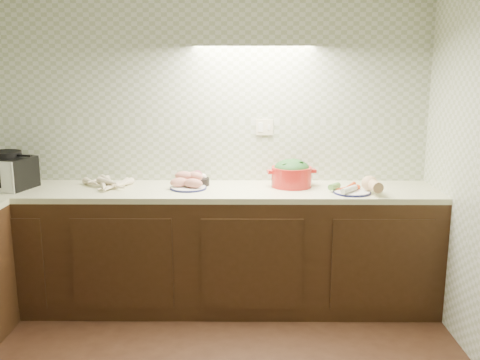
{
  "coord_description": "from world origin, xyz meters",
  "views": [
    {
      "loc": [
        0.39,
        -2.3,
        1.78
      ],
      "look_at": [
        0.37,
        1.25,
        1.02
      ],
      "focal_mm": 40.0,
      "sensor_mm": 36.0,
      "label": 1
    }
  ],
  "objects_px": {
    "sweet_potato_plate": "(188,182)",
    "dutch_oven": "(292,173)",
    "parsnip_pile": "(103,184)",
    "veg_plate": "(360,187)",
    "toaster_oven": "(5,171)",
    "onion_bowl": "(199,180)"
  },
  "relations": [
    {
      "from": "toaster_oven",
      "to": "veg_plate",
      "type": "distance_m",
      "value": 2.57
    },
    {
      "from": "onion_bowl",
      "to": "dutch_oven",
      "type": "relative_size",
      "value": 0.4
    },
    {
      "from": "veg_plate",
      "to": "parsnip_pile",
      "type": "bearing_deg",
      "value": 176.02
    },
    {
      "from": "sweet_potato_plate",
      "to": "dutch_oven",
      "type": "distance_m",
      "value": 0.77
    },
    {
      "from": "sweet_potato_plate",
      "to": "veg_plate",
      "type": "distance_m",
      "value": 1.23
    },
    {
      "from": "toaster_oven",
      "to": "parsnip_pile",
      "type": "bearing_deg",
      "value": 15.56
    },
    {
      "from": "toaster_oven",
      "to": "parsnip_pile",
      "type": "distance_m",
      "value": 0.72
    },
    {
      "from": "toaster_oven",
      "to": "sweet_potato_plate",
      "type": "bearing_deg",
      "value": 15.76
    },
    {
      "from": "sweet_potato_plate",
      "to": "toaster_oven",
      "type": "bearing_deg",
      "value": 179.72
    },
    {
      "from": "toaster_oven",
      "to": "dutch_oven",
      "type": "height_order",
      "value": "toaster_oven"
    },
    {
      "from": "parsnip_pile",
      "to": "sweet_potato_plate",
      "type": "distance_m",
      "value": 0.63
    },
    {
      "from": "dutch_oven",
      "to": "parsnip_pile",
      "type": "bearing_deg",
      "value": 175.11
    },
    {
      "from": "parsnip_pile",
      "to": "onion_bowl",
      "type": "bearing_deg",
      "value": 9.03
    },
    {
      "from": "parsnip_pile",
      "to": "veg_plate",
      "type": "relative_size",
      "value": 1.13
    },
    {
      "from": "sweet_potato_plate",
      "to": "dutch_oven",
      "type": "height_order",
      "value": "dutch_oven"
    },
    {
      "from": "dutch_oven",
      "to": "veg_plate",
      "type": "height_order",
      "value": "dutch_oven"
    },
    {
      "from": "dutch_oven",
      "to": "toaster_oven",
      "type": "bearing_deg",
      "value": 173.95
    },
    {
      "from": "sweet_potato_plate",
      "to": "veg_plate",
      "type": "bearing_deg",
      "value": -5.98
    },
    {
      "from": "sweet_potato_plate",
      "to": "onion_bowl",
      "type": "bearing_deg",
      "value": 58.31
    },
    {
      "from": "parsnip_pile",
      "to": "dutch_oven",
      "type": "xyz_separation_m",
      "value": [
        1.39,
        0.07,
        0.07
      ]
    },
    {
      "from": "parsnip_pile",
      "to": "sweet_potato_plate",
      "type": "relative_size",
      "value": 1.46
    },
    {
      "from": "onion_bowl",
      "to": "sweet_potato_plate",
      "type": "bearing_deg",
      "value": -121.69
    }
  ]
}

